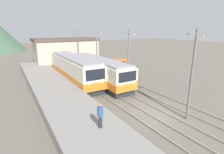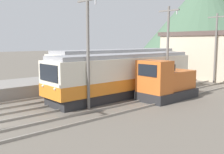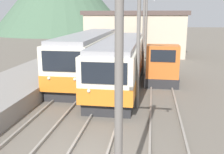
{
  "view_description": "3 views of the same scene",
  "coord_description": "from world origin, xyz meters",
  "px_view_note": "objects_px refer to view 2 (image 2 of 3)",
  "views": [
    {
      "loc": [
        -10.29,
        -9.95,
        7.12
      ],
      "look_at": [
        0.44,
        7.89,
        1.48
      ],
      "focal_mm": 28.0,
      "sensor_mm": 36.0,
      "label": 1
    },
    {
      "loc": [
        15.02,
        -3.55,
        4.33
      ],
      "look_at": [
        1.1,
        8.82,
        1.81
      ],
      "focal_mm": 42.0,
      "sensor_mm": 36.0,
      "label": 2
    },
    {
      "loc": [
        2.42,
        -7.72,
        5.16
      ],
      "look_at": [
        0.03,
        7.92,
        1.32
      ],
      "focal_mm": 42.0,
      "sensor_mm": 36.0,
      "label": 3
    }
  ],
  "objects_px": {
    "commuter_train_left": "(119,70)",
    "commuter_train_center": "(125,76)",
    "catenary_mast_mid": "(88,48)",
    "catenary_mast_far": "(168,47)",
    "catenary_mast_distant": "(216,46)",
    "shunting_locomotive": "(166,83)"
  },
  "relations": [
    {
      "from": "commuter_train_left",
      "to": "catenary_mast_far",
      "type": "distance_m",
      "value": 5.09
    },
    {
      "from": "commuter_train_left",
      "to": "catenary_mast_mid",
      "type": "distance_m",
      "value": 8.28
    },
    {
      "from": "shunting_locomotive",
      "to": "catenary_mast_distant",
      "type": "distance_m",
      "value": 10.84
    },
    {
      "from": "commuter_train_left",
      "to": "shunting_locomotive",
      "type": "distance_m",
      "value": 5.85
    },
    {
      "from": "shunting_locomotive",
      "to": "catenary_mast_far",
      "type": "relative_size",
      "value": 0.67
    },
    {
      "from": "commuter_train_left",
      "to": "shunting_locomotive",
      "type": "xyz_separation_m",
      "value": [
        5.8,
        -0.61,
        -0.48
      ]
    },
    {
      "from": "commuter_train_left",
      "to": "catenary_mast_mid",
      "type": "relative_size",
      "value": 1.91
    },
    {
      "from": "catenary_mast_mid",
      "to": "shunting_locomotive",
      "type": "bearing_deg",
      "value": 76.23
    },
    {
      "from": "commuter_train_left",
      "to": "commuter_train_center",
      "type": "xyz_separation_m",
      "value": [
        2.8,
        -1.91,
        -0.1
      ]
    },
    {
      "from": "shunting_locomotive",
      "to": "catenary_mast_far",
      "type": "xyz_separation_m",
      "value": [
        -1.49,
        2.15,
        2.71
      ]
    },
    {
      "from": "commuter_train_center",
      "to": "catenary_mast_mid",
      "type": "distance_m",
      "value": 5.55
    },
    {
      "from": "commuter_train_left",
      "to": "shunting_locomotive",
      "type": "bearing_deg",
      "value": -6.04
    },
    {
      "from": "commuter_train_left",
      "to": "catenary_mast_distant",
      "type": "bearing_deg",
      "value": 66.23
    },
    {
      "from": "shunting_locomotive",
      "to": "catenary_mast_mid",
      "type": "height_order",
      "value": "catenary_mast_mid"
    },
    {
      "from": "catenary_mast_distant",
      "to": "catenary_mast_far",
      "type": "bearing_deg",
      "value": -90.0
    },
    {
      "from": "catenary_mast_far",
      "to": "catenary_mast_distant",
      "type": "distance_m",
      "value": 8.24
    },
    {
      "from": "catenary_mast_mid",
      "to": "catenary_mast_distant",
      "type": "height_order",
      "value": "same"
    },
    {
      "from": "shunting_locomotive",
      "to": "catenary_mast_mid",
      "type": "bearing_deg",
      "value": -103.77
    },
    {
      "from": "commuter_train_left",
      "to": "shunting_locomotive",
      "type": "relative_size",
      "value": 2.83
    },
    {
      "from": "commuter_train_center",
      "to": "shunting_locomotive",
      "type": "bearing_deg",
      "value": 23.36
    },
    {
      "from": "shunting_locomotive",
      "to": "catenary_mast_distant",
      "type": "relative_size",
      "value": 0.67
    },
    {
      "from": "catenary_mast_far",
      "to": "catenary_mast_distant",
      "type": "xyz_separation_m",
      "value": [
        0.0,
        8.24,
        0.0
      ]
    }
  ]
}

